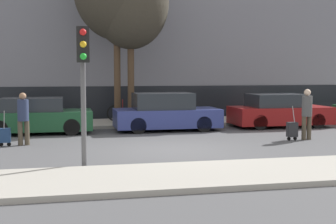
% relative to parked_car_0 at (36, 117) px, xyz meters
% --- Properties ---
extents(ground_plane, '(80.00, 80.00, 0.00)m').
position_rel_parked_car_0_xyz_m(ground_plane, '(4.06, -4.60, -0.63)').
color(ground_plane, '#4C4C4F').
extents(sidewalk_near, '(28.00, 2.50, 0.12)m').
position_rel_parked_car_0_xyz_m(sidewalk_near, '(4.06, -8.35, -0.57)').
color(sidewalk_near, '#A39E93').
rests_on(sidewalk_near, ground_plane).
extents(sidewalk_far, '(28.00, 3.00, 0.12)m').
position_rel_parked_car_0_xyz_m(sidewalk_far, '(4.06, 2.40, -0.57)').
color(sidewalk_far, '#A39E93').
rests_on(sidewalk_far, ground_plane).
extents(building_facade, '(28.00, 2.36, 10.05)m').
position_rel_parked_car_0_xyz_m(building_facade, '(4.06, 5.75, 4.38)').
color(building_facade, slate).
rests_on(building_facade, ground_plane).
extents(parked_car_0, '(3.95, 1.76, 1.32)m').
position_rel_parked_car_0_xyz_m(parked_car_0, '(0.00, 0.00, 0.00)').
color(parked_car_0, '#194728').
rests_on(parked_car_0, ground_plane).
extents(parked_car_1, '(4.05, 1.79, 1.46)m').
position_rel_parked_car_0_xyz_m(parked_car_1, '(4.87, -0.08, 0.05)').
color(parked_car_1, navy).
rests_on(parked_car_1, ground_plane).
extents(parked_car_2, '(4.04, 1.84, 1.37)m').
position_rel_parked_car_0_xyz_m(parked_car_2, '(9.70, 0.05, 0.02)').
color(parked_car_2, maroon).
rests_on(parked_car_2, ground_plane).
extents(pedestrian_left, '(0.35, 0.34, 1.63)m').
position_rel_parked_car_0_xyz_m(pedestrian_left, '(-0.22, -2.80, 0.29)').
color(pedestrian_left, '#4C4233').
rests_on(pedestrian_left, ground_plane).
extents(trolley_left, '(0.34, 0.29, 1.09)m').
position_rel_parked_car_0_xyz_m(trolley_left, '(-0.77, -2.89, -0.29)').
color(trolley_left, navy).
rests_on(trolley_left, ground_plane).
extents(pedestrian_right, '(0.35, 0.34, 1.70)m').
position_rel_parked_car_0_xyz_m(pedestrian_right, '(8.93, -3.60, 0.34)').
color(pedestrian_right, '#4C4233').
rests_on(pedestrian_right, ground_plane).
extents(trolley_right, '(0.34, 0.29, 1.15)m').
position_rel_parked_car_0_xyz_m(trolley_right, '(8.39, -3.65, -0.27)').
color(trolley_right, '#262628').
rests_on(trolley_right, ground_plane).
extents(traffic_light, '(0.28, 0.47, 3.27)m').
position_rel_parked_car_0_xyz_m(traffic_light, '(1.46, -6.96, 1.72)').
color(traffic_light, '#515154').
rests_on(traffic_light, ground_plane).
extents(parked_bicycle, '(1.77, 0.06, 0.96)m').
position_rel_parked_car_0_xyz_m(parked_bicycle, '(3.70, 2.63, -0.14)').
color(parked_bicycle, black).
rests_on(parked_bicycle, sidewalk_far).
extents(bare_tree_near_crossing, '(3.24, 3.24, 7.07)m').
position_rel_parked_car_0_xyz_m(bare_tree_near_crossing, '(3.80, 1.97, 4.56)').
color(bare_tree_near_crossing, '#4C3826').
rests_on(bare_tree_near_crossing, sidewalk_far).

